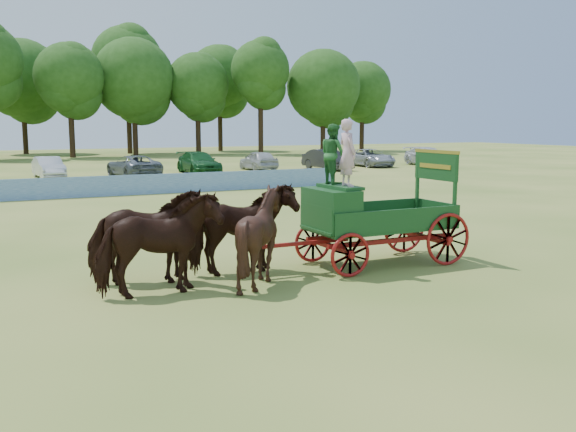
# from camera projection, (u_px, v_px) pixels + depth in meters

# --- Properties ---
(ground) EXTENTS (160.00, 160.00, 0.00)m
(ground) POSITION_uv_depth(u_px,v_px,m) (280.00, 262.00, 17.28)
(ground) COLOR tan
(ground) RESTS_ON ground
(horse_lead_left) EXTENTS (2.70, 1.32, 2.24)m
(horse_lead_left) POSITION_uv_depth(u_px,v_px,m) (158.00, 245.00, 13.78)
(horse_lead_left) COLOR black
(horse_lead_left) RESTS_ON ground
(horse_lead_right) EXTENTS (2.86, 1.77, 2.24)m
(horse_lead_right) POSITION_uv_depth(u_px,v_px,m) (146.00, 237.00, 14.76)
(horse_lead_right) COLOR black
(horse_lead_right) RESTS_ON ground
(horse_wheel_left) EXTENTS (2.22, 2.02, 2.25)m
(horse_wheel_left) POSITION_uv_depth(u_px,v_px,m) (260.00, 236.00, 14.83)
(horse_wheel_left) COLOR black
(horse_wheel_left) RESTS_ON ground
(horse_wheel_right) EXTENTS (2.67, 1.25, 2.24)m
(horse_wheel_right) POSITION_uv_depth(u_px,v_px,m) (242.00, 229.00, 15.80)
(horse_wheel_right) COLOR black
(horse_wheel_right) RESTS_ON ground
(farm_dray) EXTENTS (5.99, 2.00, 3.81)m
(farm_dray) POSITION_uv_depth(u_px,v_px,m) (356.00, 204.00, 16.55)
(farm_dray) COLOR #A81016
(farm_dray) RESTS_ON ground
(sponsor_banner) EXTENTS (26.00, 0.08, 1.05)m
(sponsor_banner) POSITION_uv_depth(u_px,v_px,m) (111.00, 186.00, 32.75)
(sponsor_banner) COLOR #1C539B
(sponsor_banner) RESTS_ON ground
(parked_cars) EXTENTS (56.91, 7.27, 1.63)m
(parked_cars) POSITION_uv_depth(u_px,v_px,m) (125.00, 165.00, 44.80)
(parked_cars) COLOR silver
(parked_cars) RESTS_ON ground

